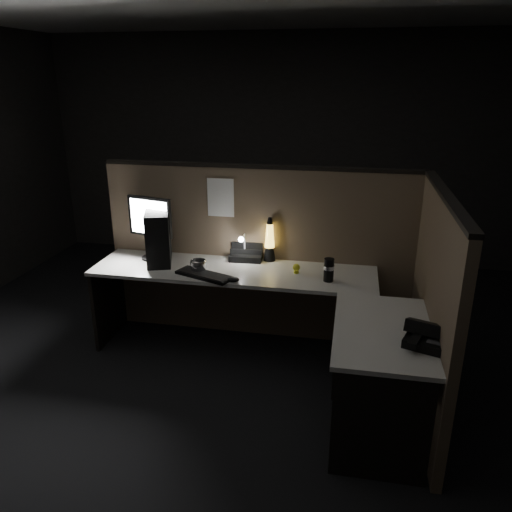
% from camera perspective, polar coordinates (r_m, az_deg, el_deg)
% --- Properties ---
extents(floor, '(6.00, 6.00, 0.00)m').
position_cam_1_polar(floor, '(3.85, -2.37, -15.15)').
color(floor, black).
rests_on(floor, ground).
extents(room_shell, '(6.00, 6.00, 6.00)m').
position_cam_1_polar(room_shell, '(3.21, -2.79, 9.28)').
color(room_shell, silver).
rests_on(room_shell, ground).
extents(partition_back, '(2.66, 0.06, 1.50)m').
position_cam_1_polar(partition_back, '(4.31, 0.33, 0.14)').
color(partition_back, brown).
rests_on(partition_back, ground).
extents(partition_right, '(0.06, 1.66, 1.50)m').
position_cam_1_polar(partition_right, '(3.53, 19.48, -5.77)').
color(partition_right, brown).
rests_on(partition_right, ground).
extents(desk, '(2.60, 1.60, 0.73)m').
position_cam_1_polar(desk, '(3.74, 1.09, -5.95)').
color(desk, beige).
rests_on(desk, ground).
extents(pc_tower, '(0.31, 0.46, 0.44)m').
position_cam_1_polar(pc_tower, '(4.23, -11.09, 2.21)').
color(pc_tower, black).
rests_on(pc_tower, desk).
extents(monitor, '(0.41, 0.18, 0.54)m').
position_cam_1_polar(monitor, '(4.29, -12.00, 3.85)').
color(monitor, black).
rests_on(monitor, desk).
extents(keyboard, '(0.49, 0.31, 0.02)m').
position_cam_1_polar(keyboard, '(3.92, -5.95, -2.19)').
color(keyboard, black).
rests_on(keyboard, desk).
extents(mouse, '(0.11, 0.08, 0.04)m').
position_cam_1_polar(mouse, '(3.81, -2.62, -2.70)').
color(mouse, black).
rests_on(mouse, desk).
extents(clip_lamp, '(0.05, 0.18, 0.24)m').
position_cam_1_polar(clip_lamp, '(4.19, -1.51, 1.22)').
color(clip_lamp, white).
rests_on(clip_lamp, desk).
extents(organizer, '(0.29, 0.25, 0.21)m').
position_cam_1_polar(organizer, '(4.28, -1.04, 0.33)').
color(organizer, black).
rests_on(organizer, desk).
extents(lava_lamp, '(0.10, 0.10, 0.38)m').
position_cam_1_polar(lava_lamp, '(4.20, 1.57, 1.52)').
color(lava_lamp, black).
rests_on(lava_lamp, desk).
extents(travel_mug, '(0.08, 0.08, 0.18)m').
position_cam_1_polar(travel_mug, '(3.83, 8.32, -1.58)').
color(travel_mug, black).
rests_on(travel_mug, desk).
extents(steel_mug, '(0.16, 0.16, 0.11)m').
position_cam_1_polar(steel_mug, '(3.99, -6.60, -1.17)').
color(steel_mug, silver).
rests_on(steel_mug, desk).
extents(figurine, '(0.06, 0.06, 0.06)m').
position_cam_1_polar(figurine, '(3.97, 4.63, -1.30)').
color(figurine, yellow).
rests_on(figurine, desk).
extents(pinned_paper, '(0.23, 0.00, 0.32)m').
position_cam_1_polar(pinned_paper, '(4.21, -4.06, 6.67)').
color(pinned_paper, white).
rests_on(pinned_paper, partition_back).
extents(desk_phone, '(0.30, 0.29, 0.14)m').
position_cam_1_polar(desk_phone, '(3.10, 18.88, -8.64)').
color(desk_phone, black).
rests_on(desk_phone, desk).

